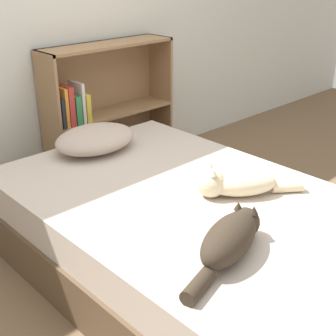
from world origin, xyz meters
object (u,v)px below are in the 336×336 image
at_px(bed, 189,236).
at_px(bookshelf, 102,110).
at_px(cat_light, 235,183).
at_px(cat_dark, 231,238).
at_px(pillow, 95,139).

relative_size(bed, bookshelf, 2.06).
bearing_deg(bookshelf, cat_light, -99.84).
height_order(bed, bookshelf, bookshelf).
height_order(cat_light, cat_dark, cat_light).
distance_m(cat_dark, bookshelf, 1.83).
bearing_deg(bed, bookshelf, 72.03).
bearing_deg(cat_light, bed, -2.59).
height_order(cat_dark, bookshelf, bookshelf).
bearing_deg(pillow, cat_light, -80.91).
relative_size(pillow, cat_light, 1.10).
height_order(bed, pillow, pillow).
bearing_deg(cat_dark, bed, 46.46).
xyz_separation_m(bed, cat_light, (0.17, -0.14, 0.29)).
relative_size(cat_light, cat_dark, 0.83).
xyz_separation_m(bed, bookshelf, (0.41, 1.27, 0.28)).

